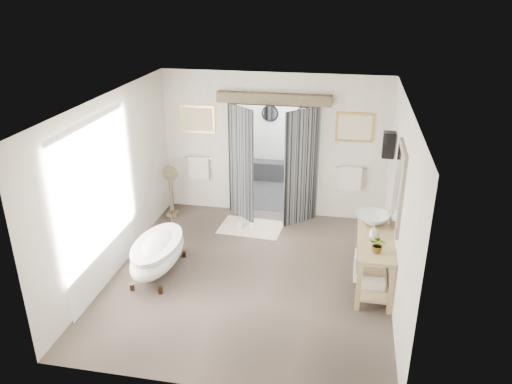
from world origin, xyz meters
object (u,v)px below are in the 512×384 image
clawfoot_tub (158,252)px  rug (251,227)px  vanity (373,256)px  basin (373,219)px

clawfoot_tub → rug: size_ratio=1.33×
clawfoot_tub → vanity: vanity is taller
rug → basin: 2.68m
clawfoot_tub → rug: bearing=57.8°
vanity → basin: bearing=93.3°
rug → basin: size_ratio=2.19×
vanity → basin: basin is taller
rug → vanity: bearing=-34.8°
clawfoot_tub → basin: basin is taller
vanity → basin: 0.61m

